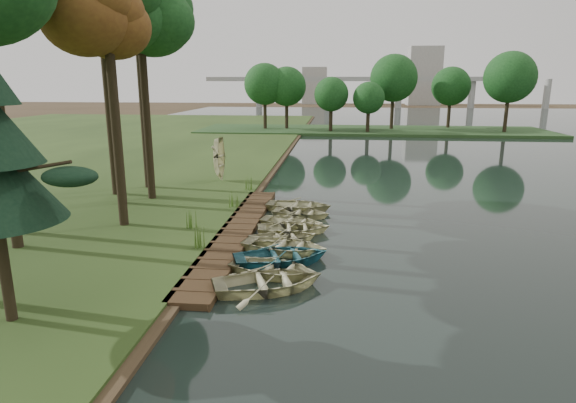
# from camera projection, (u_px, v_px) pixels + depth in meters

# --- Properties ---
(ground) EXTENTS (300.00, 300.00, 0.00)m
(ground) POSITION_uv_depth(u_px,v_px,m) (270.00, 236.00, 22.88)
(ground) COLOR #3D2F1D
(boardwalk) EXTENTS (1.60, 16.00, 0.30)m
(boardwalk) POSITION_uv_depth(u_px,v_px,m) (237.00, 232.00, 23.01)
(boardwalk) COLOR #382715
(boardwalk) RESTS_ON ground
(peninsula) EXTENTS (50.00, 14.00, 0.45)m
(peninsula) POSITION_uv_depth(u_px,v_px,m) (371.00, 131.00, 70.31)
(peninsula) COLOR #25441E
(peninsula) RESTS_ON ground
(far_trees) EXTENTS (45.60, 5.60, 8.80)m
(far_trees) POSITION_uv_depth(u_px,v_px,m) (350.00, 87.00, 69.14)
(far_trees) COLOR black
(far_trees) RESTS_ON peninsula
(bridge) EXTENTS (95.90, 4.00, 8.60)m
(bridge) POSITION_uv_depth(u_px,v_px,m) (372.00, 82.00, 135.80)
(bridge) COLOR #A5A5A0
(bridge) RESTS_ON ground
(building_a) EXTENTS (10.00, 8.00, 18.00)m
(building_a) POSITION_uv_depth(u_px,v_px,m) (424.00, 76.00, 152.89)
(building_a) COLOR #A5A5A0
(building_a) RESTS_ON ground
(building_b) EXTENTS (8.00, 8.00, 12.00)m
(building_b) POSITION_uv_depth(u_px,v_px,m) (315.00, 86.00, 161.91)
(building_b) COLOR #A5A5A0
(building_b) RESTS_ON ground
(rowboat_0) EXTENTS (4.64, 4.00, 0.81)m
(rowboat_0) POSITION_uv_depth(u_px,v_px,m) (269.00, 279.00, 16.73)
(rowboat_0) COLOR #BEBB8A
(rowboat_0) RESTS_ON water
(rowboat_1) EXTENTS (4.00, 3.33, 0.71)m
(rowboat_1) POSITION_uv_depth(u_px,v_px,m) (274.00, 266.00, 18.01)
(rowboat_1) COLOR #BEBB8A
(rowboat_1) RESTS_ON water
(rowboat_2) EXTENTS (4.51, 3.83, 0.79)m
(rowboat_2) POSITION_uv_depth(u_px,v_px,m) (281.00, 254.00, 19.16)
(rowboat_2) COLOR #2A6B77
(rowboat_2) RESTS_ON water
(rowboat_3) EXTENTS (4.23, 3.46, 0.77)m
(rowboat_3) POSITION_uv_depth(u_px,v_px,m) (285.00, 244.00, 20.42)
(rowboat_3) COLOR #BEBB8A
(rowboat_3) RESTS_ON water
(rowboat_4) EXTENTS (3.66, 3.11, 0.64)m
(rowboat_4) POSITION_uv_depth(u_px,v_px,m) (283.00, 236.00, 21.72)
(rowboat_4) COLOR #BEBB8A
(rowboat_4) RESTS_ON water
(rowboat_5) EXTENTS (3.86, 3.03, 0.73)m
(rowboat_5) POSITION_uv_depth(u_px,v_px,m) (294.00, 226.00, 23.00)
(rowboat_5) COLOR #BEBB8A
(rowboat_5) RESTS_ON water
(rowboat_6) EXTENTS (3.68, 2.99, 0.67)m
(rowboat_6) POSITION_uv_depth(u_px,v_px,m) (292.00, 220.00, 24.13)
(rowboat_6) COLOR #BEBB8A
(rowboat_6) RESTS_ON water
(rowboat_7) EXTENTS (3.48, 2.79, 0.64)m
(rowboat_7) POSITION_uv_depth(u_px,v_px,m) (301.00, 211.00, 25.84)
(rowboat_7) COLOR #BEBB8A
(rowboat_7) RESTS_ON water
(rowboat_8) EXTENTS (3.93, 2.98, 0.76)m
(rowboat_8) POSITION_uv_depth(u_px,v_px,m) (299.00, 204.00, 27.14)
(rowboat_8) COLOR #BEBB8A
(rowboat_8) RESTS_ON water
(stored_rowboat) EXTENTS (3.32, 2.54, 0.64)m
(stored_rowboat) POSITION_uv_depth(u_px,v_px,m) (221.00, 176.00, 34.17)
(stored_rowboat) COLOR #BEBB8A
(stored_rowboat) RESTS_ON bank
(tree_2) EXTENTS (3.72, 3.72, 11.35)m
(tree_2) POSITION_uv_depth(u_px,v_px,m) (107.00, 18.00, 21.41)
(tree_2) COLOR black
(tree_2) RESTS_ON bank
(tree_4) EXTENTS (4.29, 4.29, 12.22)m
(tree_4) POSITION_uv_depth(u_px,v_px,m) (140.00, 19.00, 26.67)
(tree_4) COLOR black
(tree_4) RESTS_ON bank
(reeds_0) EXTENTS (0.60, 0.60, 0.98)m
(reeds_0) POSITION_uv_depth(u_px,v_px,m) (200.00, 237.00, 20.25)
(reeds_0) COLOR #3F661E
(reeds_0) RESTS_ON bank
(reeds_1) EXTENTS (0.60, 0.60, 0.99)m
(reeds_1) POSITION_uv_depth(u_px,v_px,m) (191.00, 219.00, 22.89)
(reeds_1) COLOR #3F661E
(reeds_1) RESTS_ON bank
(reeds_2) EXTENTS (0.60, 0.60, 0.87)m
(reeds_2) POSITION_uv_depth(u_px,v_px,m) (234.00, 199.00, 26.94)
(reeds_2) COLOR #3F661E
(reeds_2) RESTS_ON bank
(reeds_3) EXTENTS (0.60, 0.60, 0.93)m
(reeds_3) POSITION_uv_depth(u_px,v_px,m) (249.00, 182.00, 31.34)
(reeds_3) COLOR #3F661E
(reeds_3) RESTS_ON bank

